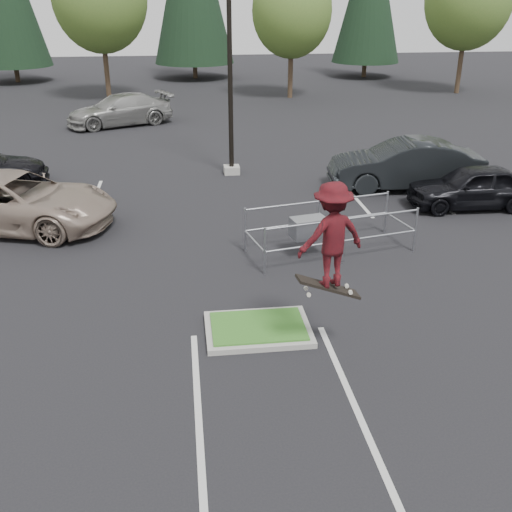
{
  "coord_description": "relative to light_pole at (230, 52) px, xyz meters",
  "views": [
    {
      "loc": [
        -1.4,
        -10.79,
        6.57
      ],
      "look_at": [
        0.14,
        1.5,
        1.08
      ],
      "focal_mm": 42.0,
      "sensor_mm": 36.0,
      "label": 1
    }
  ],
  "objects": [
    {
      "name": "light_pole",
      "position": [
        0.0,
        0.0,
        0.0
      ],
      "size": [
        0.7,
        0.6,
        10.12
      ],
      "color": "gray",
      "rests_on": "ground"
    },
    {
      "name": "car_l_tan",
      "position": [
        -7.0,
        -5.0,
        -3.72
      ],
      "size": [
        6.54,
        4.32,
        1.67
      ],
      "primitive_type": "imported",
      "rotation": [
        0.0,
        0.0,
        1.29
      ],
      "color": "gray",
      "rests_on": "ground"
    },
    {
      "name": "grass_median",
      "position": [
        -0.5,
        -12.0,
        -4.48
      ],
      "size": [
        2.2,
        1.6,
        0.16
      ],
      "color": "gray",
      "rests_on": "ground"
    },
    {
      "name": "decid_c",
      "position": [
        5.49,
        17.83,
        0.69
      ],
      "size": [
        5.12,
        5.12,
        8.38
      ],
      "color": "#38281C",
      "rests_on": "ground"
    },
    {
      "name": "decid_b",
      "position": [
        -6.51,
        18.53,
        1.48
      ],
      "size": [
        5.89,
        5.89,
        9.64
      ],
      "color": "#38281C",
      "rests_on": "ground"
    },
    {
      "name": "car_r_charc",
      "position": [
        6.0,
        -2.72,
        -3.68
      ],
      "size": [
        5.49,
        2.32,
        1.76
      ],
      "primitive_type": "imported",
      "rotation": [
        0.0,
        0.0,
        4.63
      ],
      "color": "black",
      "rests_on": "ground"
    },
    {
      "name": "decid_d",
      "position": [
        17.49,
        18.33,
        1.35
      ],
      "size": [
        5.76,
        5.76,
        9.43
      ],
      "color": "#38281C",
      "rests_on": "ground"
    },
    {
      "name": "car_r_black",
      "position": [
        7.5,
        -5.0,
        -3.85
      ],
      "size": [
        4.24,
        1.83,
        1.43
      ],
      "primitive_type": "imported",
      "rotation": [
        0.0,
        0.0,
        4.68
      ],
      "color": "black",
      "rests_on": "ground"
    },
    {
      "name": "car_far_silver",
      "position": [
        -4.97,
        10.0,
        -3.75
      ],
      "size": [
        6.0,
        4.27,
        1.61
      ],
      "primitive_type": "imported",
      "rotation": [
        0.0,
        0.0,
        5.12
      ],
      "color": "gray",
      "rests_on": "ground"
    },
    {
      "name": "cart_corral",
      "position": [
        1.51,
        -8.11,
        -3.77
      ],
      "size": [
        4.67,
        2.5,
        1.26
      ],
      "rotation": [
        0.0,
        0.0,
        0.22
      ],
      "color": "#94969D",
      "rests_on": "ground"
    },
    {
      "name": "stall_lines",
      "position": [
        -1.85,
        -5.98,
        -4.56
      ],
      "size": [
        22.62,
        17.6,
        0.01
      ],
      "color": "beige",
      "rests_on": "ground"
    },
    {
      "name": "ground",
      "position": [
        -0.5,
        -12.0,
        -4.56
      ],
      "size": [
        120.0,
        120.0,
        0.0
      ],
      "primitive_type": "plane",
      "color": "black",
      "rests_on": "ground"
    },
    {
      "name": "skateboarder",
      "position": [
        0.7,
        -13.0,
        -2.04
      ],
      "size": [
        1.43,
        1.04,
        2.31
      ],
      "rotation": [
        0.0,
        0.0,
        3.4
      ],
      "color": "black",
      "rests_on": "ground"
    }
  ]
}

